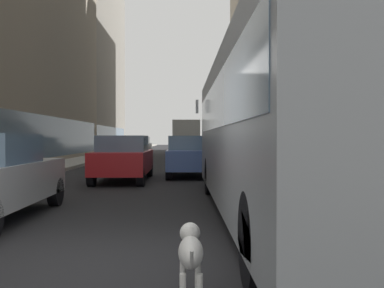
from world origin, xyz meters
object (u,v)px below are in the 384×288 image
object	(u,v)px
car_red_coupe	(124,158)
car_white_van	(139,146)
dalmatian_dog	(191,252)
transit_bus	(280,126)
car_grey_wagon	(187,149)
box_truck	(186,136)
car_blue_hatchback	(190,156)
pedestrian_with_handbag	(340,157)

from	to	relation	value
car_red_coupe	car_white_van	xyz separation A→B (m)	(-1.60, 22.17, 0.00)
dalmatian_dog	transit_bus	bearing A→B (deg)	68.65
car_grey_wagon	box_truck	size ratio (longest dim) A/B	0.59
car_red_coupe	car_white_van	size ratio (longest dim) A/B	1.04
car_grey_wagon	box_truck	world-z (taller)	box_truck
car_red_coupe	box_truck	xyz separation A→B (m)	(2.40, 24.77, 0.84)
transit_bus	car_blue_hatchback	world-z (taller)	transit_bus
car_white_van	dalmatian_dog	size ratio (longest dim) A/B	4.65
car_white_van	pedestrian_with_handbag	size ratio (longest dim) A/B	2.65
car_blue_hatchback	car_white_van	world-z (taller)	same
car_red_coupe	pedestrian_with_handbag	xyz separation A→B (m)	(6.42, -3.89, 0.19)
car_blue_hatchback	box_truck	distance (m)	22.74
transit_bus	box_truck	xyz separation A→B (m)	(-1.60, 32.21, -0.11)
pedestrian_with_handbag	car_blue_hatchback	bearing A→B (deg)	124.12
car_blue_hatchback	car_white_van	distance (m)	20.52
transit_bus	box_truck	bearing A→B (deg)	92.84
car_red_coupe	car_blue_hatchback	bearing A→B (deg)	40.34
car_blue_hatchback	car_grey_wagon	xyz separation A→B (m)	(-0.00, 11.38, -0.00)
car_blue_hatchback	car_white_van	bearing A→B (deg)	101.24
car_red_coupe	car_grey_wagon	bearing A→B (deg)	79.86
car_red_coupe	car_white_van	world-z (taller)	same
car_grey_wagon	car_white_van	bearing A→B (deg)	114.57
dalmatian_dog	pedestrian_with_handbag	bearing A→B (deg)	62.70
transit_bus	car_blue_hatchback	xyz separation A→B (m)	(-1.60, 9.48, -0.95)
box_truck	dalmatian_dog	xyz separation A→B (m)	(-0.22, -36.87, -1.15)
transit_bus	box_truck	size ratio (longest dim) A/B	1.54
car_grey_wagon	box_truck	xyz separation A→B (m)	(0.00, 11.34, 0.84)
transit_bus	dalmatian_dog	bearing A→B (deg)	-111.35
box_truck	dalmatian_dog	bearing A→B (deg)	-90.34
dalmatian_dog	pedestrian_with_handbag	distance (m)	9.25
car_blue_hatchback	car_white_van	xyz separation A→B (m)	(-4.00, 20.13, 0.00)
transit_bus	pedestrian_with_handbag	bearing A→B (deg)	55.77
car_white_van	dalmatian_dog	world-z (taller)	car_white_van
transit_bus	car_grey_wagon	xyz separation A→B (m)	(-1.60, 20.86, -0.95)
transit_bus	car_red_coupe	xyz separation A→B (m)	(-4.00, 7.44, -0.95)
car_white_van	box_truck	world-z (taller)	box_truck
transit_bus	car_grey_wagon	size ratio (longest dim) A/B	2.62
car_grey_wagon	car_white_van	distance (m)	9.62
car_grey_wagon	dalmatian_dog	size ratio (longest dim) A/B	4.58
car_blue_hatchback	car_grey_wagon	world-z (taller)	same
car_grey_wagon	pedestrian_with_handbag	bearing A→B (deg)	-76.94
car_white_van	pedestrian_with_handbag	bearing A→B (deg)	-72.90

